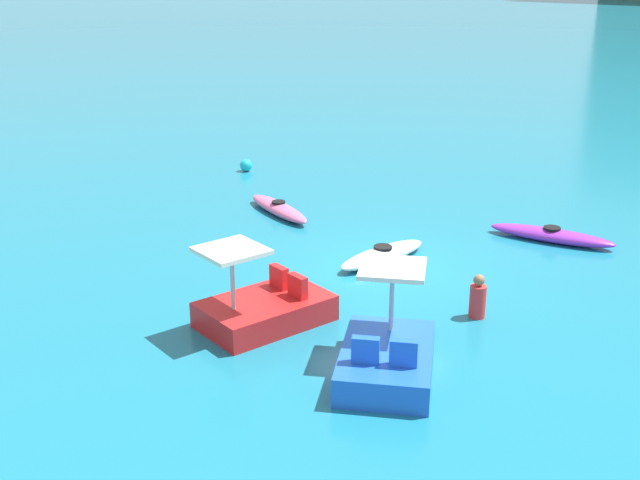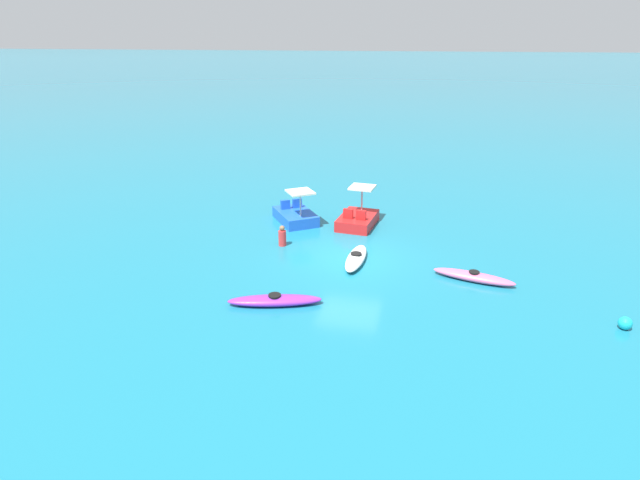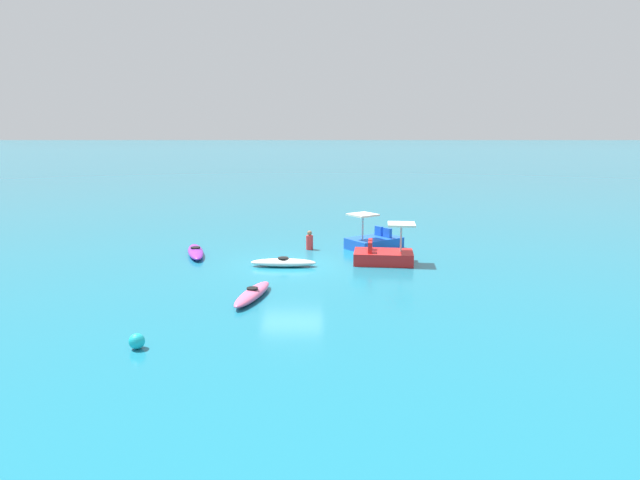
# 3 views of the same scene
# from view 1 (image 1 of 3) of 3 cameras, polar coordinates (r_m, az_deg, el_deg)

# --- Properties ---
(ground_plane) EXTENTS (600.00, 600.00, 0.00)m
(ground_plane) POSITION_cam_1_polar(r_m,az_deg,el_deg) (17.84, 4.53, -2.03)
(ground_plane) COLOR #19728C
(kayak_pink) EXTENTS (2.94, 1.23, 0.37)m
(kayak_pink) POSITION_cam_1_polar(r_m,az_deg,el_deg) (21.56, -3.00, 2.29)
(kayak_pink) COLOR pink
(kayak_pink) RESTS_ON ground_plane
(kayak_purple) EXTENTS (3.12, 1.44, 0.37)m
(kayak_purple) POSITION_cam_1_polar(r_m,az_deg,el_deg) (20.23, 16.35, 0.34)
(kayak_purple) COLOR purple
(kayak_purple) RESTS_ON ground_plane
(kayak_white) EXTENTS (0.75, 2.65, 0.37)m
(kayak_white) POSITION_cam_1_polar(r_m,az_deg,el_deg) (18.18, 4.55, -1.06)
(kayak_white) COLOR white
(kayak_white) RESTS_ON ground_plane
(pedal_boat_blue) EXTENTS (2.62, 2.82, 1.68)m
(pedal_boat_blue) POSITION_cam_1_polar(r_m,az_deg,el_deg) (13.27, 4.85, -8.37)
(pedal_boat_blue) COLOR blue
(pedal_boat_blue) RESTS_ON ground_plane
(pedal_boat_red) EXTENTS (1.75, 2.57, 1.68)m
(pedal_boat_red) POSITION_cam_1_polar(r_m,az_deg,el_deg) (15.03, -4.04, -4.87)
(pedal_boat_red) COLOR red
(pedal_boat_red) RESTS_ON ground_plane
(buoy_cyan) EXTENTS (0.40, 0.40, 0.40)m
(buoy_cyan) POSITION_cam_1_polar(r_m,az_deg,el_deg) (26.14, -5.36, 5.39)
(buoy_cyan) COLOR #19B7C6
(buoy_cyan) RESTS_ON ground_plane
(person_near_shore) EXTENTS (0.45, 0.45, 0.88)m
(person_near_shore) POSITION_cam_1_polar(r_m,az_deg,el_deg) (15.55, 11.31, -4.16)
(person_near_shore) COLOR red
(person_near_shore) RESTS_ON ground_plane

